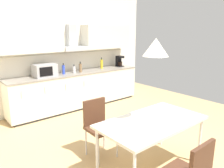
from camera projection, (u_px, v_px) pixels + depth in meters
ground_plane at (138, 162)px, 3.22m from camera, size 7.21×8.85×0.02m
wall_back at (47, 52)px, 5.14m from camera, size 5.77×0.10×2.78m
kitchen_counter at (78, 90)px, 5.46m from camera, size 3.40×0.62×0.89m
backsplash_tile at (71, 62)px, 5.51m from camera, size 3.38×0.02×0.45m
upper_wall_cabinets at (73, 38)px, 5.26m from camera, size 3.38×0.40×0.62m
microwave at (45, 70)px, 4.82m from camera, size 0.48×0.35×0.28m
coffee_maker at (119, 61)px, 6.20m from camera, size 0.18×0.19×0.30m
bottle_yellow at (102, 64)px, 5.85m from camera, size 0.07×0.07×0.30m
bottle_brown at (80, 68)px, 5.33m from camera, size 0.07×0.07×0.26m
bottle_blue at (64, 70)px, 5.08m from camera, size 0.06×0.06×0.26m
bottle_white at (74, 69)px, 5.26m from camera, size 0.07×0.07×0.20m
dining_table at (152, 124)px, 2.89m from camera, size 1.45×0.79×0.73m
chair_far_left at (98, 122)px, 3.31m from camera, size 0.41×0.41×0.87m
pendant_lamp at (156, 47)px, 2.65m from camera, size 0.32×0.32×0.22m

